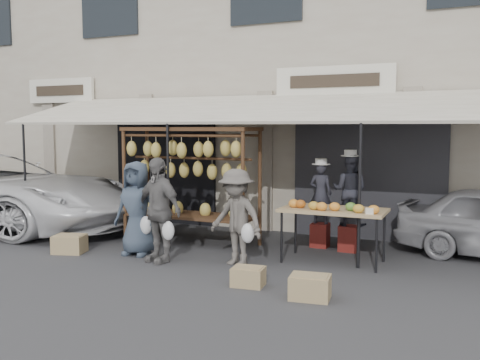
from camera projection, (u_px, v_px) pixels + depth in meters
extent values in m
plane|color=#2D2D30|center=(185.00, 269.00, 8.47)|extent=(90.00, 90.00, 0.00)
cube|color=#B8B19D|center=(307.00, 79.00, 14.03)|extent=(24.00, 6.00, 7.00)
cube|color=#232328|center=(368.00, 177.00, 10.60)|extent=(3.00, 0.10, 2.50)
cube|color=black|center=(165.00, 169.00, 12.50)|extent=(2.60, 0.10, 2.50)
cube|color=silver|center=(334.00, 81.00, 10.64)|extent=(2.40, 0.10, 0.60)
cube|color=silver|center=(61.00, 91.00, 13.47)|extent=(2.00, 0.10, 0.60)
cube|color=silver|center=(243.00, 108.00, 10.30)|extent=(10.00, 2.34, 0.63)
cylinder|color=black|center=(25.00, 179.00, 11.22)|extent=(0.05, 0.05, 2.30)
cylinder|color=black|center=(168.00, 186.00, 9.80)|extent=(0.05, 0.05, 2.30)
cylinder|color=black|center=(359.00, 196.00, 8.39)|extent=(0.05, 0.05, 2.30)
cylinder|color=#51321E|center=(124.00, 186.00, 10.32)|extent=(0.07, 0.07, 2.20)
cylinder|color=#51321E|center=(243.00, 192.00, 9.31)|extent=(0.07, 0.07, 2.20)
cylinder|color=#51321E|center=(148.00, 182.00, 11.05)|extent=(0.07, 0.07, 2.20)
cylinder|color=#51321E|center=(260.00, 188.00, 10.04)|extent=(0.07, 0.07, 2.20)
cube|color=#51321E|center=(191.00, 129.00, 10.07)|extent=(2.60, 0.90, 0.07)
cylinder|color=#51321E|center=(181.00, 136.00, 9.76)|extent=(2.50, 0.05, 0.05)
cylinder|color=#51321E|center=(200.00, 135.00, 10.40)|extent=(2.50, 0.05, 0.05)
cylinder|color=#51321E|center=(191.00, 158.00, 10.12)|extent=(2.50, 0.05, 0.05)
cube|color=#51321E|center=(191.00, 215.00, 10.23)|extent=(2.50, 0.80, 0.05)
ellipsoid|color=gold|center=(132.00, 149.00, 10.23)|extent=(0.20, 0.18, 0.30)
ellipsoid|color=gold|center=(148.00, 149.00, 10.26)|extent=(0.20, 0.18, 0.30)
ellipsoid|color=gold|center=(156.00, 150.00, 10.01)|extent=(0.20, 0.18, 0.30)
ellipsoid|color=gold|center=(173.00, 148.00, 10.03)|extent=(0.20, 0.18, 0.30)
ellipsoid|color=gold|center=(182.00, 150.00, 9.79)|extent=(0.20, 0.18, 0.30)
ellipsoid|color=gold|center=(199.00, 149.00, 9.81)|extent=(0.20, 0.18, 0.30)
ellipsoid|color=gold|center=(208.00, 149.00, 9.56)|extent=(0.20, 0.18, 0.30)
ellipsoid|color=gold|center=(226.00, 148.00, 9.59)|extent=(0.20, 0.18, 0.30)
ellipsoid|color=gold|center=(236.00, 149.00, 9.34)|extent=(0.20, 0.18, 0.30)
ellipsoid|color=gold|center=(145.00, 167.00, 10.57)|extent=(0.20, 0.18, 0.30)
ellipsoid|color=gold|center=(157.00, 168.00, 10.45)|extent=(0.20, 0.18, 0.30)
ellipsoid|color=gold|center=(171.00, 170.00, 10.33)|extent=(0.20, 0.18, 0.30)
ellipsoid|color=gold|center=(184.00, 170.00, 10.21)|extent=(0.20, 0.18, 0.30)
ellipsoid|color=gold|center=(198.00, 169.00, 10.08)|extent=(0.20, 0.18, 0.30)
ellipsoid|color=gold|center=(212.00, 172.00, 9.97)|extent=(0.20, 0.18, 0.30)
ellipsoid|color=gold|center=(227.00, 171.00, 9.84)|extent=(0.20, 0.18, 0.30)
ellipsoid|color=gold|center=(242.00, 171.00, 9.72)|extent=(0.20, 0.18, 0.30)
cube|color=tan|center=(333.00, 210.00, 8.78)|extent=(1.70, 0.90, 0.05)
cylinder|color=black|center=(282.00, 237.00, 8.80)|extent=(0.04, 0.04, 0.85)
cylinder|color=black|center=(376.00, 246.00, 8.18)|extent=(0.04, 0.04, 0.85)
cylinder|color=black|center=(295.00, 230.00, 9.48)|extent=(0.04, 0.04, 0.85)
cylinder|color=black|center=(384.00, 237.00, 8.85)|extent=(0.04, 0.04, 0.85)
ellipsoid|color=orange|center=(294.00, 203.00, 8.89)|extent=(0.18, 0.14, 0.14)
ellipsoid|color=#B25919|center=(300.00, 204.00, 8.83)|extent=(0.18, 0.14, 0.14)
ellipsoid|color=gold|center=(314.00, 206.00, 8.64)|extent=(0.18, 0.14, 0.14)
ellipsoid|color=orange|center=(322.00, 206.00, 8.55)|extent=(0.18, 0.14, 0.14)
ellipsoid|color=orange|center=(335.00, 207.00, 8.53)|extent=(0.18, 0.14, 0.14)
ellipsoid|color=#598C33|center=(351.00, 207.00, 8.53)|extent=(0.18, 0.14, 0.14)
ellipsoid|color=gold|center=(359.00, 209.00, 8.32)|extent=(0.18, 0.14, 0.14)
ellipsoid|color=orange|center=(374.00, 210.00, 8.23)|extent=(0.18, 0.14, 0.14)
imported|color=#2B2B35|center=(321.00, 193.00, 9.91)|extent=(0.42, 0.28, 1.14)
imported|color=#272832|center=(350.00, 190.00, 9.57)|extent=(0.64, 0.51, 1.29)
imported|color=#394656|center=(137.00, 208.00, 9.32)|extent=(0.82, 0.55, 1.65)
imported|color=slate|center=(158.00, 210.00, 8.84)|extent=(1.10, 0.71, 1.74)
imported|color=#5D5750|center=(236.00, 217.00, 8.62)|extent=(1.13, 0.83, 1.57)
cube|color=maroon|center=(320.00, 235.00, 9.99)|extent=(0.35, 0.35, 0.44)
cube|color=maroon|center=(349.00, 238.00, 9.65)|extent=(0.42, 0.42, 0.46)
cube|color=tan|center=(248.00, 277.00, 7.54)|extent=(0.48, 0.38, 0.27)
cube|color=tan|center=(310.00, 287.00, 6.97)|extent=(0.56, 0.45, 0.31)
cube|color=tan|center=(70.00, 244.00, 9.52)|extent=(0.63, 0.54, 0.32)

